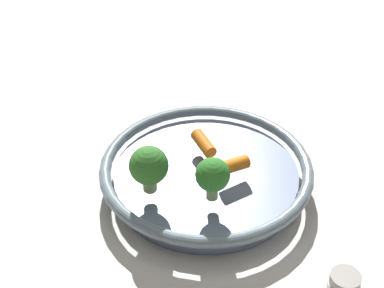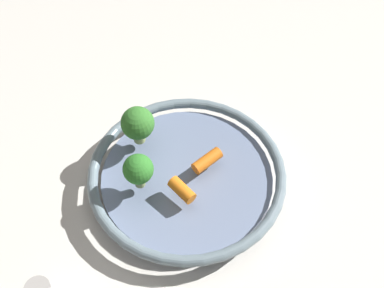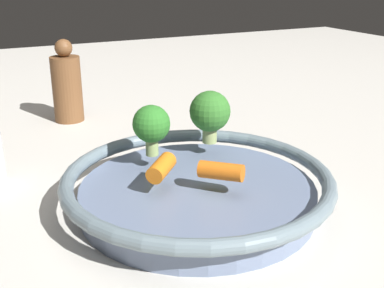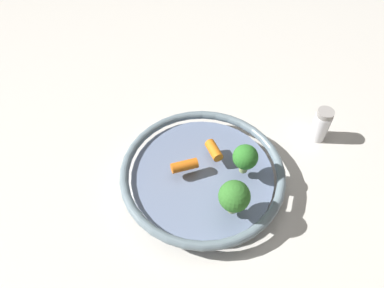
{
  "view_description": "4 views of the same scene",
  "coord_description": "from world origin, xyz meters",
  "views": [
    {
      "loc": [
        -0.16,
        0.61,
        0.56
      ],
      "look_at": [
        0.02,
        -0.0,
        0.07
      ],
      "focal_mm": 52.66,
      "sensor_mm": 36.0,
      "label": 1
    },
    {
      "loc": [
        -0.45,
        -0.02,
        0.71
      ],
      "look_at": [
        0.03,
        -0.01,
        0.08
      ],
      "focal_mm": 48.25,
      "sensor_mm": 36.0,
      "label": 2
    },
    {
      "loc": [
        -0.23,
        -0.46,
        0.27
      ],
      "look_at": [
        -0.0,
        0.01,
        0.08
      ],
      "focal_mm": 45.98,
      "sensor_mm": 36.0,
      "label": 3
    },
    {
      "loc": [
        0.37,
        0.14,
        0.6
      ],
      "look_at": [
        -0.02,
        -0.03,
        0.09
      ],
      "focal_mm": 33.79,
      "sensor_mm": 36.0,
      "label": 4
    }
  ],
  "objects": [
    {
      "name": "ground_plane",
      "position": [
        0.0,
        0.0,
        0.0
      ],
      "size": [
        2.59,
        2.59,
        0.0
      ],
      "primitive_type": "plane",
      "color": "beige"
    },
    {
      "name": "serving_bowl",
      "position": [
        0.0,
        0.0,
        0.03
      ],
      "size": [
        0.31,
        0.31,
        0.05
      ],
      "color": "slate",
      "rests_on": "ground_plane"
    },
    {
      "name": "broccoli_floret_mid",
      "position": [
        -0.03,
        0.07,
        0.09
      ],
      "size": [
        0.05,
        0.05,
        0.06
      ],
      "color": "#94AC66",
      "rests_on": "serving_bowl"
    },
    {
      "name": "baby_carrot_right",
      "position": [
        0.01,
        -0.03,
        0.06
      ],
      "size": [
        0.05,
        0.05,
        0.02
      ],
      "primitive_type": "cylinder",
      "rotation": [
        1.61,
        0.0,
        3.87
      ],
      "color": "orange",
      "rests_on": "serving_bowl"
    },
    {
      "name": "broccoli_floret_edge",
      "position": [
        0.06,
        0.08,
        0.09
      ],
      "size": [
        0.05,
        0.05,
        0.07
      ],
      "color": "#98A866",
      "rests_on": "serving_bowl"
    },
    {
      "name": "baby_carrot_near_rim",
      "position": [
        -0.04,
        0.01,
        0.06
      ],
      "size": [
        0.05,
        0.05,
        0.02
      ],
      "primitive_type": "cylinder",
      "rotation": [
        1.51,
        0.0,
        2.36
      ],
      "color": "orange",
      "rests_on": "serving_bowl"
    }
  ]
}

